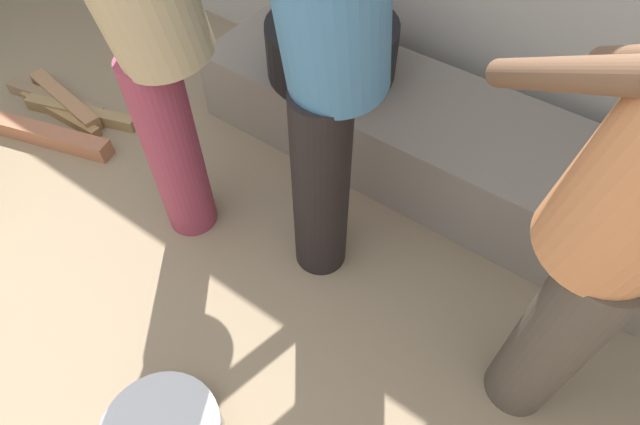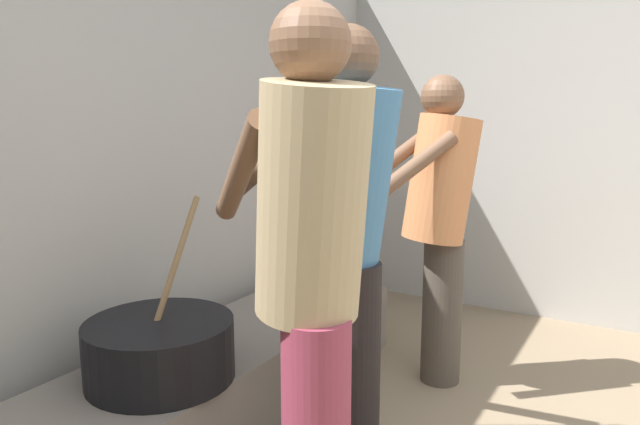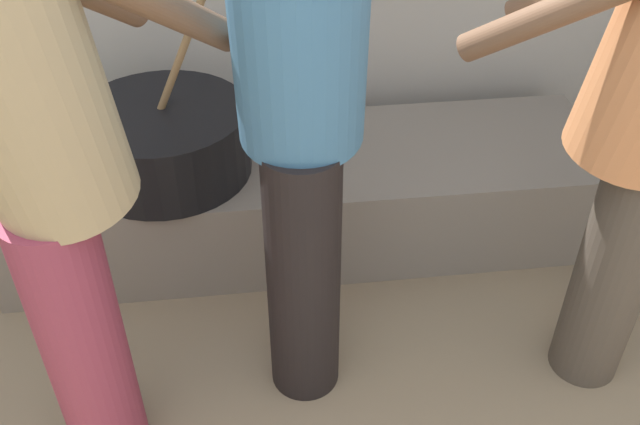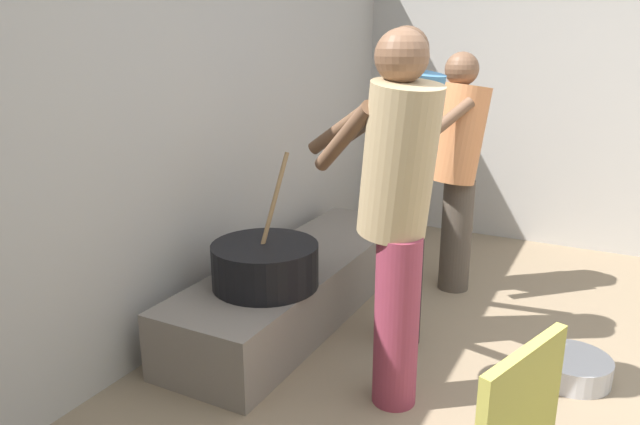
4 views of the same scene
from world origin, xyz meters
TOP-DOWN VIEW (x-y plane):
  - block_enclosure_rear at (0.00, 2.34)m, footprint 5.78×0.20m
  - hearth_ledge at (0.67, 1.82)m, footprint 2.11×0.60m
  - cooking_pot_main at (0.20, 1.78)m, footprint 0.56×0.56m
  - cook_in_orange_shirt at (1.42, 1.12)m, footprint 0.69×0.68m
  - cook_in_tan_shirt at (0.06, 1.01)m, footprint 0.66×0.73m
  - cook_in_blue_shirt at (0.59, 1.19)m, footprint 0.40×0.72m

SIDE VIEW (x-z plane):
  - hearth_ledge at x=0.67m, z-range 0.00..0.36m
  - cooking_pot_main at x=0.20m, z-range 0.13..0.81m
  - cook_in_orange_shirt at x=1.42m, z-range 0.11..1.65m
  - cook_in_tan_shirt at x=0.06m, z-range 0.12..1.77m
  - cook_in_blue_shirt at x=0.59m, z-range 0.13..1.80m
  - block_enclosure_rear at x=0.00m, z-range 0.00..2.31m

